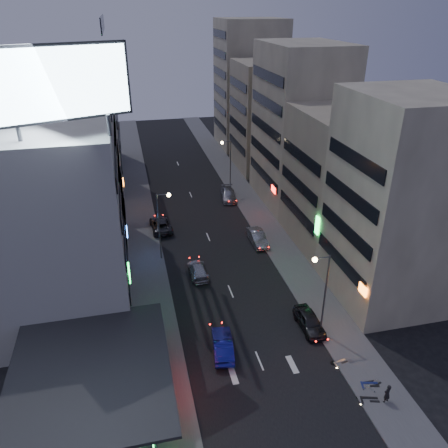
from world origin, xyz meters
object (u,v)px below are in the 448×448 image
object	(u,v)px
road_car_blue	(223,345)
scooter_black_b	(375,375)
parked_car_left	(161,224)
scooter_silver_a	(378,374)
scooter_silver_b	(345,354)
parked_car_right_far	(228,195)
parked_car_right_mid	(257,237)
road_car_silver	(198,270)
scooter_blue	(379,376)
parked_car_right_near	(309,321)
person	(387,394)
scooter_black_a	(379,391)

from	to	relation	value
road_car_blue	scooter_black_b	bearing A→B (deg)	159.19
parked_car_left	scooter_silver_a	size ratio (longest dim) A/B	3.01
scooter_black_b	scooter_silver_b	world-z (taller)	scooter_silver_b
parked_car_right_far	parked_car_right_mid	bearing A→B (deg)	-81.20
parked_car_right_mid	scooter_black_b	xyz separation A→B (m)	(2.49, -23.20, -0.16)
road_car_silver	parked_car_right_mid	bearing A→B (deg)	-148.30
scooter_silver_b	parked_car_left	bearing A→B (deg)	14.52
scooter_blue	scooter_silver_a	bearing A→B (deg)	-2.86
parked_car_right_near	parked_car_left	size ratio (longest dim) A/B	0.84
scooter_blue	parked_car_right_far	bearing A→B (deg)	18.89
parked_car_right_near	person	distance (m)	9.36
scooter_black_a	scooter_black_b	distance (m)	1.68
road_car_blue	person	world-z (taller)	person
parked_car_right_far	scooter_blue	world-z (taller)	parked_car_right_far
scooter_black_a	scooter_blue	distance (m)	1.52
scooter_black_a	scooter_silver_b	bearing A→B (deg)	23.09
parked_car_right_far	road_car_silver	world-z (taller)	parked_car_right_far
parked_car_right_far	scooter_black_b	xyz separation A→B (m)	(2.81, -37.11, -0.13)
road_car_blue	person	xyz separation A→B (m)	(10.58, -7.90, 0.17)
parked_car_right_mid	road_car_blue	size ratio (longest dim) A/B	1.01
road_car_blue	road_car_silver	size ratio (longest dim) A/B	1.01
parked_car_right_near	scooter_silver_a	distance (m)	7.52
parked_car_left	scooter_silver_b	size ratio (longest dim) A/B	3.22
parked_car_left	scooter_silver_b	distance (m)	29.58
scooter_black_b	parked_car_right_mid	bearing A→B (deg)	8.38
scooter_silver_a	scooter_black_b	world-z (taller)	scooter_silver_a
parked_car_right_mid	scooter_blue	xyz separation A→B (m)	(2.66, -23.45, -0.05)
scooter_silver_b	parked_car_right_near	bearing A→B (deg)	6.47
road_car_blue	scooter_silver_b	distance (m)	10.18
parked_car_right_near	scooter_silver_a	xyz separation A→B (m)	(2.74, -7.00, -0.10)
parked_car_right_mid	person	xyz separation A→B (m)	(2.25, -25.27, 0.16)
parked_car_right_mid	scooter_silver_a	xyz separation A→B (m)	(2.74, -23.18, -0.11)
parked_car_right_mid	scooter_blue	size ratio (longest dim) A/B	2.38
person	scooter_black_a	distance (m)	0.65
parked_car_left	scooter_silver_b	world-z (taller)	parked_car_left
scooter_black_b	scooter_silver_a	bearing A→B (deg)	-84.38
parked_car_right_mid	road_car_blue	xyz separation A→B (m)	(-8.33, -17.37, -0.01)
person	parked_car_right_far	bearing A→B (deg)	-102.35
parked_car_right_near	scooter_black_b	distance (m)	7.45
parked_car_right_near	road_car_silver	bearing A→B (deg)	127.05
parked_car_left	road_car_silver	distance (m)	11.95
road_car_blue	road_car_silver	bearing A→B (deg)	-82.43
parked_car_right_near	scooter_black_b	bearing A→B (deg)	-71.03
parked_car_right_near	scooter_blue	distance (m)	7.74
parked_car_right_near	scooter_silver_b	xyz separation A→B (m)	(1.33, -4.36, -0.14)
road_car_silver	scooter_silver_b	xyz separation A→B (m)	(9.68, -15.19, -0.03)
parked_car_left	scooter_blue	size ratio (longest dim) A/B	2.73
road_car_blue	person	bearing A→B (deg)	150.75
parked_car_right_mid	scooter_silver_b	size ratio (longest dim) A/B	2.80
road_car_blue	road_car_silver	world-z (taller)	road_car_blue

